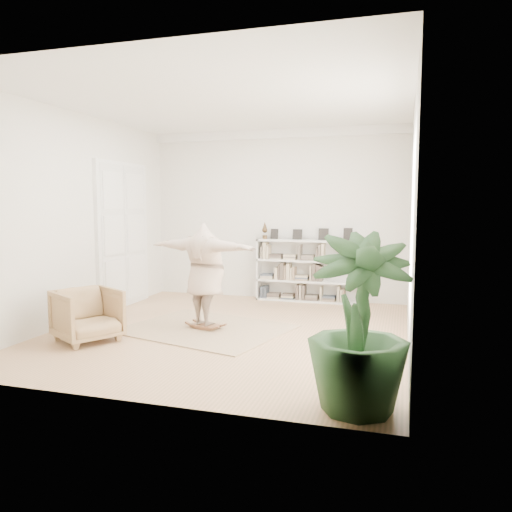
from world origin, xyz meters
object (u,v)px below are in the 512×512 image
(person, at_px, (205,272))
(rocker_board, at_px, (206,326))
(armchair, at_px, (87,315))
(houseplant, at_px, (359,323))
(bookshelf, at_px, (308,271))

(person, bearing_deg, rocker_board, 14.73)
(armchair, bearing_deg, rocker_board, -21.05)
(armchair, relative_size, houseplant, 0.49)
(bookshelf, height_order, armchair, bookshelf)
(bookshelf, distance_m, person, 3.07)
(bookshelf, bearing_deg, houseplant, -74.29)
(armchair, bearing_deg, person, -21.05)
(bookshelf, distance_m, rocker_board, 3.10)
(person, distance_m, houseplant, 3.69)
(armchair, bearing_deg, bookshelf, -2.79)
(rocker_board, bearing_deg, houseplant, -28.88)
(armchair, bearing_deg, houseplant, -78.58)
(houseplant, bearing_deg, bookshelf, 105.71)
(armchair, height_order, houseplant, houseplant)
(rocker_board, xyz_separation_m, person, (0.00, 0.00, 0.88))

